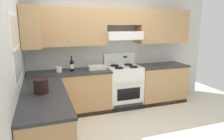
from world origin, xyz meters
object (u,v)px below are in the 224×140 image
at_px(stove, 124,86).
at_px(bowl, 97,68).
at_px(wine_bottle, 72,65).
at_px(bucket, 41,86).
at_px(paper_towel_roll, 59,69).

bearing_deg(stove, bowl, 178.54).
xyz_separation_m(stove, bowl, (-0.62, 0.02, 0.46)).
distance_m(wine_bottle, bucket, 1.40).
distance_m(bowl, paper_towel_roll, 0.79).
bearing_deg(bowl, paper_towel_roll, -179.06).
xyz_separation_m(stove, wine_bottle, (-1.15, 0.01, 0.56)).
bearing_deg(wine_bottle, stove, -0.31).
distance_m(wine_bottle, paper_towel_roll, 0.27).
distance_m(stove, paper_towel_roll, 1.50).
height_order(stove, bucket, stove).
xyz_separation_m(bowl, bucket, (-1.15, -1.27, 0.08)).
height_order(stove, wine_bottle, wine_bottle).
bearing_deg(paper_towel_roll, wine_bottle, 0.74).
xyz_separation_m(stove, paper_towel_roll, (-1.42, 0.00, 0.49)).
xyz_separation_m(bucket, paper_towel_roll, (0.36, 1.26, -0.05)).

